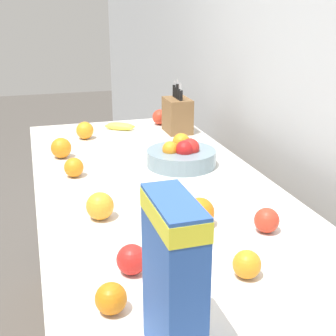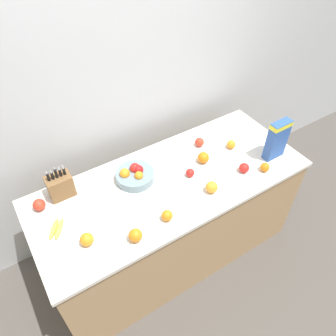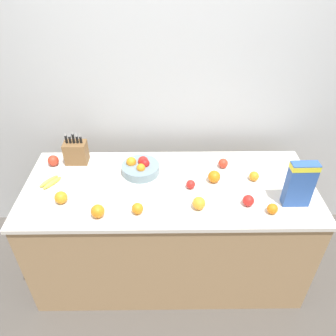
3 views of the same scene
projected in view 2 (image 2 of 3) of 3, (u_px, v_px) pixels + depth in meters
The scene contains 18 objects.
ground_plane at pixel (170, 248), 3.05m from camera, with size 14.00×14.00×0.00m, color #514C47.
wall_back at pixel (126, 96), 2.52m from camera, with size 9.00×0.06×2.60m.
counter at pixel (171, 219), 2.72m from camera, with size 2.07×0.85×0.92m.
knife_block at pixel (60, 186), 2.25m from camera, with size 0.17×0.12×0.27m.
cereal_box at pixel (277, 138), 2.47m from camera, with size 0.17×0.07×0.33m.
fruit_bowl at pixel (135, 175), 2.39m from camera, with size 0.28×0.28×0.12m.
banana_bunch at pixel (57, 229), 2.08m from camera, with size 0.15×0.17×0.03m.
apple_by_knife_block at pixel (190, 173), 2.42m from camera, with size 0.06×0.06×0.06m, color red.
apple_rear at pixel (244, 168), 2.45m from camera, with size 0.08×0.08×0.08m, color red.
apple_leftmost at pixel (199, 142), 2.66m from camera, with size 0.07×0.07×0.07m, color red.
apple_middle at pixel (39, 205), 2.19m from camera, with size 0.08×0.08×0.08m, color red.
orange_front_left at pixel (231, 144), 2.64m from camera, with size 0.07×0.07×0.07m, color orange.
orange_near_bowl at pixel (135, 235), 2.01m from camera, with size 0.09×0.09×0.09m, color orange.
orange_mid_left at pixel (87, 239), 1.99m from camera, with size 0.08×0.08×0.08m, color orange.
orange_front_center at pixel (212, 187), 2.30m from camera, with size 0.09×0.09×0.09m, color orange.
orange_mid_right at pixel (203, 158), 2.52m from camera, with size 0.09×0.09×0.09m, color orange.
orange_back_center at pixel (265, 167), 2.46m from camera, with size 0.07×0.07×0.07m, color orange.
orange_by_cereal at pixel (167, 216), 2.13m from camera, with size 0.07×0.07×0.07m, color orange.
Camera 2 is at (-0.90, -1.38, 2.67)m, focal length 35.00 mm.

